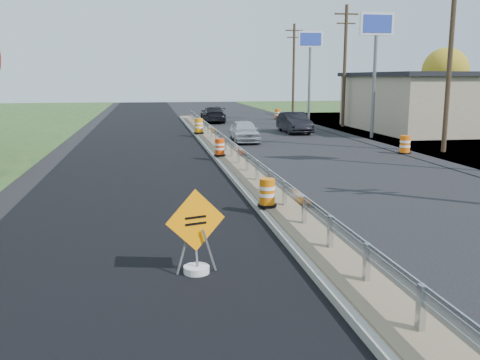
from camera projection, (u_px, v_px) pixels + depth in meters
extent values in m
plane|color=black|center=(269.00, 198.00, 17.64)|extent=(140.00, 140.00, 0.00)
cube|color=black|center=(138.00, 157.00, 26.58)|extent=(7.20, 120.00, 0.01)
cube|color=gray|center=(232.00, 159.00, 25.36)|extent=(1.60, 55.00, 0.18)
cube|color=brown|center=(232.00, 157.00, 25.34)|extent=(1.25, 55.00, 0.05)
cube|color=silver|center=(421.00, 308.00, 7.85)|extent=(0.10, 0.15, 0.70)
cube|color=silver|center=(367.00, 262.00, 9.79)|extent=(0.10, 0.15, 0.70)
cube|color=silver|center=(330.00, 231.00, 11.72)|extent=(0.10, 0.15, 0.70)
cube|color=silver|center=(304.00, 210.00, 13.66)|extent=(0.10, 0.15, 0.70)
cube|color=silver|center=(285.00, 193.00, 15.59)|extent=(0.10, 0.15, 0.70)
cube|color=silver|center=(269.00, 180.00, 17.53)|extent=(0.10, 0.15, 0.70)
cube|color=silver|center=(257.00, 170.00, 19.46)|extent=(0.10, 0.15, 0.70)
cube|color=silver|center=(247.00, 162.00, 21.40)|extent=(0.10, 0.15, 0.70)
cube|color=silver|center=(239.00, 155.00, 23.33)|extent=(0.10, 0.15, 0.70)
cube|color=silver|center=(232.00, 149.00, 25.27)|extent=(0.10, 0.15, 0.70)
cube|color=silver|center=(226.00, 144.00, 27.20)|extent=(0.10, 0.15, 0.70)
cube|color=silver|center=(220.00, 139.00, 29.14)|extent=(0.10, 0.15, 0.70)
cube|color=silver|center=(216.00, 135.00, 31.07)|extent=(0.10, 0.15, 0.70)
cube|color=silver|center=(212.00, 132.00, 33.01)|extent=(0.10, 0.15, 0.70)
cube|color=silver|center=(208.00, 129.00, 34.94)|extent=(0.10, 0.15, 0.70)
cube|color=silver|center=(205.00, 126.00, 36.88)|extent=(0.10, 0.15, 0.70)
cube|color=silver|center=(202.00, 124.00, 38.82)|extent=(0.10, 0.15, 0.70)
cube|color=silver|center=(199.00, 122.00, 40.75)|extent=(0.10, 0.15, 0.70)
cube|color=silver|center=(197.00, 120.00, 42.69)|extent=(0.10, 0.15, 0.70)
cube|color=silver|center=(195.00, 118.00, 44.62)|extent=(0.10, 0.15, 0.70)
cube|color=silver|center=(193.00, 116.00, 46.56)|extent=(0.10, 0.15, 0.70)
cube|color=silver|center=(191.00, 115.00, 48.49)|extent=(0.10, 0.15, 0.70)
cube|color=silver|center=(228.00, 142.00, 26.20)|extent=(0.04, 46.00, 0.34)
cube|color=silver|center=(229.00, 144.00, 26.21)|extent=(0.06, 46.00, 0.03)
cube|color=silver|center=(228.00, 140.00, 26.18)|extent=(0.06, 46.00, 0.03)
cube|color=black|center=(370.00, 110.00, 38.70)|extent=(0.08, 7.20, 2.20)
cylinder|color=slate|center=(374.00, 85.00, 34.23)|extent=(0.22, 0.22, 6.80)
cube|color=white|center=(377.00, 24.00, 33.51)|extent=(2.20, 0.25, 1.40)
cube|color=#263FB2|center=(377.00, 24.00, 33.51)|extent=(1.90, 0.30, 1.10)
cylinder|color=slate|center=(309.00, 83.00, 47.78)|extent=(0.22, 0.22, 6.80)
cube|color=white|center=(310.00, 39.00, 47.06)|extent=(2.20, 0.25, 1.40)
cube|color=#263FB2|center=(310.00, 39.00, 47.06)|extent=(1.90, 0.30, 1.10)
cylinder|color=#473523|center=(450.00, 62.00, 27.38)|extent=(0.26, 0.26, 9.40)
cylinder|color=#473523|center=(345.00, 67.00, 41.89)|extent=(0.26, 0.26, 9.40)
cube|color=#473523|center=(347.00, 14.00, 41.13)|extent=(1.90, 0.12, 0.12)
cube|color=#473523|center=(346.00, 23.00, 41.27)|extent=(1.50, 0.10, 0.10)
cylinder|color=#473523|center=(294.00, 70.00, 56.41)|extent=(0.26, 0.26, 9.40)
cube|color=#473523|center=(294.00, 30.00, 55.65)|extent=(1.90, 0.12, 0.12)
cube|color=#473523|center=(294.00, 37.00, 55.78)|extent=(1.50, 0.10, 0.10)
cylinder|color=#473523|center=(443.00, 101.00, 54.59)|extent=(0.36, 0.36, 3.08)
sphere|color=gold|center=(445.00, 71.00, 54.02)|extent=(4.62, 4.62, 4.62)
cylinder|color=white|center=(197.00, 270.00, 10.81)|extent=(0.53, 0.53, 0.15)
cube|color=slate|center=(183.00, 252.00, 10.69)|extent=(0.31, 0.13, 0.91)
cube|color=slate|center=(209.00, 250.00, 10.78)|extent=(0.31, 0.13, 0.91)
cube|color=slate|center=(196.00, 250.00, 10.78)|extent=(0.11, 0.23, 0.93)
cube|color=orange|center=(196.00, 220.00, 10.62)|extent=(1.22, 0.40, 1.27)
cube|color=black|center=(196.00, 217.00, 10.58)|extent=(0.43, 0.14, 0.05)
cube|color=black|center=(196.00, 224.00, 10.61)|extent=(0.43, 0.14, 0.05)
cylinder|color=black|center=(267.00, 205.00, 15.45)|extent=(0.56, 0.56, 0.07)
cylinder|color=orange|center=(267.00, 192.00, 15.37)|extent=(0.45, 0.45, 0.78)
cylinder|color=white|center=(267.00, 188.00, 15.35)|extent=(0.46, 0.46, 0.10)
cylinder|color=white|center=(267.00, 195.00, 15.39)|extent=(0.46, 0.46, 0.10)
cylinder|color=black|center=(220.00, 155.00, 25.39)|extent=(0.56, 0.56, 0.07)
cylinder|color=#D93E09|center=(220.00, 147.00, 25.32)|extent=(0.44, 0.44, 0.78)
cylinder|color=white|center=(220.00, 144.00, 25.29)|extent=(0.46, 0.46, 0.10)
cylinder|color=white|center=(220.00, 149.00, 25.33)|extent=(0.46, 0.46, 0.10)
cylinder|color=black|center=(199.00, 133.00, 35.49)|extent=(0.68, 0.68, 0.09)
cylinder|color=orange|center=(199.00, 126.00, 35.40)|extent=(0.54, 0.54, 0.95)
cylinder|color=white|center=(199.00, 123.00, 35.37)|extent=(0.56, 0.56, 0.12)
cylinder|color=white|center=(199.00, 127.00, 35.42)|extent=(0.56, 0.56, 0.12)
cylinder|color=black|center=(404.00, 153.00, 27.68)|extent=(0.65, 0.65, 0.09)
cylinder|color=#FF610A|center=(405.00, 144.00, 27.59)|extent=(0.52, 0.52, 0.91)
cylinder|color=white|center=(405.00, 141.00, 27.56)|extent=(0.53, 0.53, 0.12)
cylinder|color=white|center=(405.00, 146.00, 27.61)|extent=(0.53, 0.53, 0.12)
cylinder|color=black|center=(277.00, 119.00, 50.57)|extent=(0.65, 0.65, 0.09)
cylinder|color=#F7550A|center=(278.00, 114.00, 50.48)|extent=(0.52, 0.52, 0.90)
cylinder|color=white|center=(278.00, 112.00, 50.45)|extent=(0.53, 0.53, 0.12)
cylinder|color=white|center=(277.00, 115.00, 50.50)|extent=(0.53, 0.53, 0.12)
imported|color=silver|center=(245.00, 131.00, 32.70)|extent=(1.72, 3.97, 1.34)
imported|color=black|center=(294.00, 122.00, 38.09)|extent=(1.64, 4.49, 1.47)
imported|color=black|center=(213.00, 114.00, 46.97)|extent=(2.18, 4.97, 1.42)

